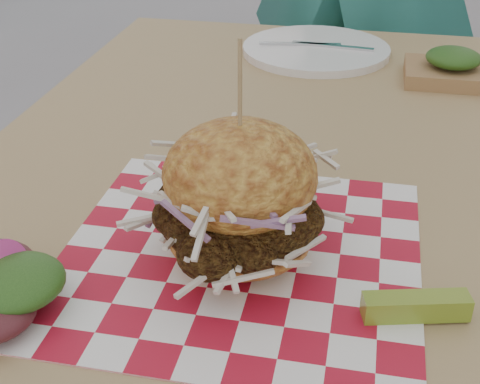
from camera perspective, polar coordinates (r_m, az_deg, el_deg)
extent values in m
cube|color=tan|center=(0.88, 3.45, 1.59)|extent=(0.80, 1.20, 0.04)
cylinder|color=#333338|center=(1.59, -6.22, 0.01)|extent=(0.05, 0.05, 0.71)
cylinder|color=#333338|center=(1.54, 18.68, -2.53)|extent=(0.05, 0.05, 0.71)
cube|color=tan|center=(1.86, 7.63, 7.84)|extent=(0.53, 0.53, 0.04)
cylinder|color=#333338|center=(1.88, -0.01, 0.47)|extent=(0.03, 0.03, 0.43)
cylinder|color=#333338|center=(1.76, 10.28, -2.37)|extent=(0.03, 0.03, 0.43)
cylinder|color=#333338|center=(2.17, 4.64, 4.59)|extent=(0.03, 0.03, 0.43)
cylinder|color=#333338|center=(2.06, 13.73, 2.37)|extent=(0.03, 0.03, 0.43)
cube|color=#B61229|center=(0.68, 0.00, -5.37)|extent=(0.36, 0.36, 0.00)
ellipsoid|color=gold|center=(0.67, 0.00, -3.52)|extent=(0.15, 0.15, 0.05)
ellipsoid|color=brown|center=(0.66, 0.00, -2.07)|extent=(0.16, 0.15, 0.08)
ellipsoid|color=gold|center=(0.63, 0.00, 1.45)|extent=(0.15, 0.15, 0.10)
cylinder|color=tan|center=(0.60, 0.00, 7.89)|extent=(0.00, 0.00, 0.11)
cube|color=olive|center=(0.62, 14.78, -9.42)|extent=(0.10, 0.04, 0.02)
ellipsoid|color=#3F1419|center=(0.64, -18.90, -8.36)|extent=(0.08, 0.08, 0.03)
ellipsoid|color=#1C4313|center=(0.66, -18.72, -7.22)|extent=(0.08, 0.08, 0.03)
cylinder|color=#DA3C9B|center=(0.65, -19.37, -5.72)|extent=(0.05, 0.05, 0.04)
cylinder|color=white|center=(1.27, 6.50, 11.97)|extent=(0.27, 0.27, 0.01)
cube|color=silver|center=(1.27, 5.14, 12.47)|extent=(0.15, 0.03, 0.00)
cube|color=silver|center=(1.26, 7.91, 12.24)|extent=(0.15, 0.03, 0.00)
cube|color=#977044|center=(1.18, 17.55, 9.59)|extent=(0.15, 0.12, 0.02)
ellipsoid|color=#1C4313|center=(1.17, 17.76, 10.86)|extent=(0.09, 0.09, 0.03)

